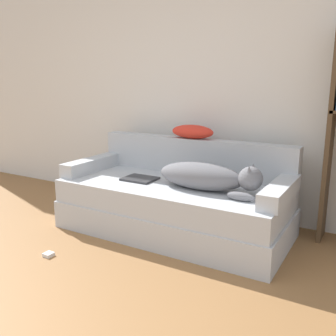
# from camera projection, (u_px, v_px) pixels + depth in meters

# --- Properties ---
(wall_back) EXTENTS (7.71, 0.06, 2.70)m
(wall_back) POSITION_uv_depth(u_px,v_px,m) (192.00, 74.00, 3.64)
(wall_back) COLOR silver
(wall_back) RESTS_ON ground_plane
(couch) EXTENTS (1.95, 0.91, 0.44)m
(couch) POSITION_uv_depth(u_px,v_px,m) (174.00, 208.00, 3.24)
(couch) COLOR #B2B7BC
(couch) RESTS_ON ground_plane
(couch_backrest) EXTENTS (1.91, 0.15, 0.33)m
(couch_backrest) POSITION_uv_depth(u_px,v_px,m) (194.00, 156.00, 3.48)
(couch_backrest) COLOR #B2B7BC
(couch_backrest) RESTS_ON couch
(couch_arm_left) EXTENTS (0.15, 0.72, 0.12)m
(couch_arm_left) POSITION_uv_depth(u_px,v_px,m) (92.00, 165.00, 3.61)
(couch_arm_left) COLOR #B2B7BC
(couch_arm_left) RESTS_ON couch
(couch_arm_right) EXTENTS (0.15, 0.72, 0.12)m
(couch_arm_right) POSITION_uv_depth(u_px,v_px,m) (280.00, 191.00, 2.73)
(couch_arm_right) COLOR #B2B7BC
(couch_arm_right) RESTS_ON couch
(dog) EXTENTS (0.86, 0.31, 0.25)m
(dog) POSITION_uv_depth(u_px,v_px,m) (207.00, 177.00, 2.96)
(dog) COLOR slate
(dog) RESTS_ON couch
(laptop) EXTENTS (0.29, 0.23, 0.02)m
(laptop) POSITION_uv_depth(u_px,v_px,m) (140.00, 179.00, 3.29)
(laptop) COLOR #2D2D30
(laptop) RESTS_ON couch
(throw_pillow) EXTENTS (0.41, 0.20, 0.12)m
(throw_pillow) POSITION_uv_depth(u_px,v_px,m) (192.00, 132.00, 3.43)
(throw_pillow) COLOR red
(throw_pillow) RESTS_ON couch_backrest
(power_adapter) EXTENTS (0.07, 0.07, 0.03)m
(power_adapter) POSITION_uv_depth(u_px,v_px,m) (49.00, 254.00, 2.82)
(power_adapter) COLOR silver
(power_adapter) RESTS_ON ground_plane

